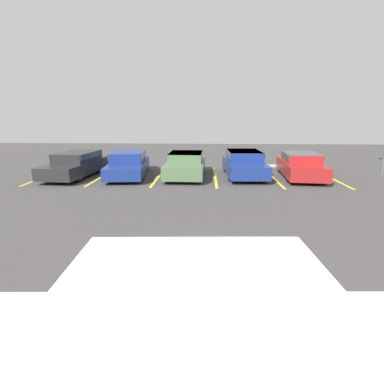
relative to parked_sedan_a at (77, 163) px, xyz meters
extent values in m
cube|color=yellow|center=(-1.57, 0.12, -0.65)|extent=(0.12, 5.11, 0.01)
cube|color=yellow|center=(1.27, 0.12, -0.65)|extent=(0.12, 5.11, 0.01)
cube|color=yellow|center=(4.10, 0.12, -0.65)|extent=(0.12, 5.11, 0.01)
cube|color=yellow|center=(6.94, 0.12, -0.65)|extent=(0.12, 5.11, 0.01)
cube|color=yellow|center=(9.78, 0.12, -0.65)|extent=(0.12, 5.11, 0.01)
cube|color=yellow|center=(12.62, 0.12, -0.65)|extent=(0.12, 5.11, 0.01)
cube|color=silver|center=(6.40, -12.97, 0.90)|extent=(2.03, 1.92, 0.64)
cube|color=#2D3842|center=(6.40, -12.97, 1.04)|extent=(1.99, 1.98, 0.35)
cylinder|color=black|center=(8.25, -12.04, -0.22)|extent=(0.86, 0.32, 0.85)
cylinder|color=#ADADB2|center=(8.25, -12.04, -0.22)|extent=(0.48, 0.32, 0.47)
cylinder|color=black|center=(5.01, -12.20, -0.22)|extent=(0.86, 0.32, 0.85)
cylinder|color=#ADADB2|center=(5.01, -12.20, -0.22)|extent=(0.48, 0.32, 0.47)
cube|color=#232326|center=(0.00, -0.03, -0.18)|extent=(2.07, 4.85, 0.57)
cube|color=#232326|center=(0.00, 0.06, 0.33)|extent=(1.69, 2.57, 0.46)
cube|color=#2D3842|center=(0.00, 0.06, 0.42)|extent=(1.75, 2.53, 0.27)
cylinder|color=black|center=(0.61, -1.46, -0.32)|extent=(0.28, 0.68, 0.66)
cylinder|color=#ADADB2|center=(0.61, -1.46, -0.32)|extent=(0.26, 0.38, 0.37)
cylinder|color=black|center=(-0.83, -1.35, -0.32)|extent=(0.28, 0.68, 0.66)
cylinder|color=#ADADB2|center=(-0.83, -1.35, -0.32)|extent=(0.26, 0.38, 0.37)
cylinder|color=black|center=(0.83, 1.28, -0.32)|extent=(0.28, 0.68, 0.66)
cylinder|color=#ADADB2|center=(0.83, 1.28, -0.32)|extent=(0.26, 0.38, 0.37)
cylinder|color=black|center=(-0.62, 1.39, -0.32)|extent=(0.28, 0.68, 0.66)
cylinder|color=#ADADB2|center=(-0.62, 1.39, -0.32)|extent=(0.26, 0.38, 0.37)
cube|color=navy|center=(2.57, 0.10, -0.20)|extent=(2.16, 4.68, 0.56)
cube|color=navy|center=(2.56, 0.19, 0.33)|extent=(1.74, 2.50, 0.50)
cube|color=#2D3842|center=(2.56, 0.19, 0.43)|extent=(1.80, 2.46, 0.30)
cylinder|color=black|center=(3.43, -1.13, -0.35)|extent=(0.28, 0.62, 0.60)
cylinder|color=#ADADB2|center=(3.43, -1.13, -0.35)|extent=(0.27, 0.35, 0.33)
cylinder|color=black|center=(1.98, -1.28, -0.35)|extent=(0.28, 0.62, 0.60)
cylinder|color=#ADADB2|center=(1.98, -1.28, -0.35)|extent=(0.27, 0.35, 0.33)
cylinder|color=black|center=(3.15, 1.48, -0.35)|extent=(0.28, 0.62, 0.60)
cylinder|color=#ADADB2|center=(3.15, 1.48, -0.35)|extent=(0.27, 0.35, 0.33)
cylinder|color=black|center=(1.71, 1.33, -0.35)|extent=(0.28, 0.62, 0.60)
cylinder|color=#ADADB2|center=(1.71, 1.33, -0.35)|extent=(0.27, 0.35, 0.33)
cube|color=#4C6B47|center=(5.47, 0.10, -0.18)|extent=(1.91, 4.25, 0.61)
cube|color=#4C6B47|center=(5.47, 0.19, 0.33)|extent=(1.65, 2.23, 0.41)
cube|color=#2D3842|center=(5.47, 0.19, 0.42)|extent=(1.72, 2.18, 0.25)
cylinder|color=black|center=(6.21, -1.14, -0.34)|extent=(0.25, 0.62, 0.61)
cylinder|color=#ADADB2|center=(6.21, -1.14, -0.34)|extent=(0.25, 0.34, 0.34)
cylinder|color=black|center=(4.66, -1.10, -0.34)|extent=(0.25, 0.62, 0.61)
cylinder|color=#ADADB2|center=(4.66, -1.10, -0.34)|extent=(0.25, 0.34, 0.34)
cylinder|color=black|center=(6.27, 1.30, -0.34)|extent=(0.25, 0.62, 0.61)
cylinder|color=#ADADB2|center=(6.27, 1.30, -0.34)|extent=(0.25, 0.34, 0.34)
cylinder|color=black|center=(4.72, 1.34, -0.34)|extent=(0.25, 0.62, 0.61)
cylinder|color=#ADADB2|center=(4.72, 1.34, -0.34)|extent=(0.25, 0.34, 0.34)
cube|color=navy|center=(8.37, 0.32, -0.17)|extent=(1.94, 4.35, 0.61)
cube|color=navy|center=(8.37, 0.40, 0.38)|extent=(1.65, 2.28, 0.48)
cube|color=#2D3842|center=(8.37, 0.40, 0.47)|extent=(1.72, 2.24, 0.29)
cylinder|color=black|center=(9.18, -0.90, -0.32)|extent=(0.25, 0.66, 0.66)
cylinder|color=#ADADB2|center=(9.18, -0.90, -0.32)|extent=(0.25, 0.37, 0.36)
cylinder|color=black|center=(7.66, -0.95, -0.32)|extent=(0.25, 0.66, 0.66)
cylinder|color=#ADADB2|center=(7.66, -0.95, -0.32)|extent=(0.25, 0.37, 0.36)
cylinder|color=black|center=(9.09, 1.59, -0.32)|extent=(0.25, 0.66, 0.66)
cylinder|color=#ADADB2|center=(9.09, 1.59, -0.32)|extent=(0.25, 0.37, 0.36)
cylinder|color=black|center=(7.56, 1.53, -0.32)|extent=(0.25, 0.66, 0.66)
cylinder|color=#ADADB2|center=(7.56, 1.53, -0.32)|extent=(0.25, 0.37, 0.36)
cube|color=maroon|center=(11.13, 0.12, -0.17)|extent=(2.07, 4.38, 0.62)
cube|color=maroon|center=(11.14, 0.20, 0.34)|extent=(1.70, 2.33, 0.41)
cube|color=#2D3842|center=(11.14, 0.20, 0.43)|extent=(1.76, 2.29, 0.25)
cylinder|color=black|center=(11.77, -1.17, -0.35)|extent=(0.27, 0.62, 0.60)
cylinder|color=#ADADB2|center=(11.77, -1.17, -0.35)|extent=(0.25, 0.35, 0.33)
cylinder|color=black|center=(10.29, -1.05, -0.35)|extent=(0.27, 0.62, 0.60)
cylinder|color=#ADADB2|center=(10.29, -1.05, -0.35)|extent=(0.25, 0.35, 0.33)
cylinder|color=black|center=(11.97, 1.29, -0.35)|extent=(0.27, 0.62, 0.60)
cylinder|color=#ADADB2|center=(11.97, 1.29, -0.35)|extent=(0.25, 0.35, 0.33)
cylinder|color=black|center=(10.49, 1.41, -0.35)|extent=(0.27, 0.62, 0.60)
cylinder|color=#ADADB2|center=(10.49, 1.41, -0.35)|extent=(0.25, 0.35, 0.33)
cube|color=#B7B2A8|center=(10.71, 3.14, -0.58)|extent=(1.69, 0.20, 0.14)
camera|label=1|loc=(6.45, -14.67, 2.33)|focal=28.00mm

